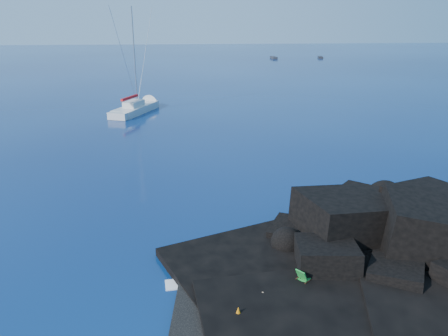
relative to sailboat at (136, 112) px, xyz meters
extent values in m
plane|color=#04103C|center=(5.78, -44.60, 0.00)|extent=(400.00, 400.00, 0.00)
cube|color=black|center=(10.28, -44.10, 0.00)|extent=(9.08, 6.86, 0.70)
cube|color=white|center=(9.65, -43.69, 0.38)|extent=(2.26, 1.29, 0.06)
cone|color=orange|center=(8.80, -45.11, 0.64)|extent=(0.47, 0.47, 0.58)
cube|color=#2A2A2F|center=(35.11, 78.48, 0.00)|extent=(1.63, 4.61, 0.61)
cube|color=black|center=(50.16, 78.51, 0.00)|extent=(1.99, 4.28, 0.55)
camera|label=1|loc=(6.77, -60.63, 12.68)|focal=35.00mm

